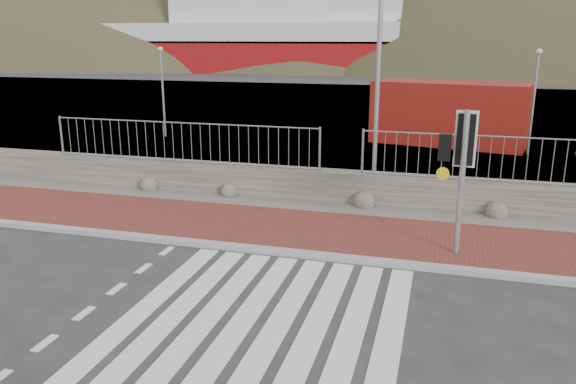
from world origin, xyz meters
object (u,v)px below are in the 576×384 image
(ferry, at_px, (245,31))
(shipping_container, at_px, (450,113))
(traffic_signal_far, at_px, (462,152))
(streetlight, at_px, (384,47))

(ferry, xyz_separation_m, shipping_container, (27.56, -50.31, -4.02))
(traffic_signal_far, relative_size, shipping_container, 0.49)
(ferry, distance_m, shipping_container, 57.50)
(traffic_signal_far, xyz_separation_m, streetlight, (-2.14, 4.18, 2.01))
(traffic_signal_far, xyz_separation_m, shipping_container, (-0.18, 13.65, -0.92))
(traffic_signal_far, bearing_deg, shipping_container, -84.61)
(traffic_signal_far, relative_size, streetlight, 0.41)
(streetlight, bearing_deg, traffic_signal_far, -74.82)
(ferry, xyz_separation_m, streetlight, (25.60, -59.77, -1.08))
(ferry, height_order, streetlight, ferry)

